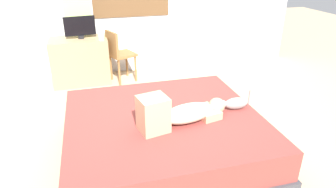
{
  "coord_description": "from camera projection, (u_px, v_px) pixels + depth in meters",
  "views": [
    {
      "loc": [
        -0.61,
        -2.68,
        1.96
      ],
      "look_at": [
        0.14,
        0.11,
        0.6
      ],
      "focal_mm": 31.79,
      "sensor_mm": 36.0,
      "label": 1
    }
  ],
  "objects": [
    {
      "name": "curtain_left",
      "position": [
        77.0,
        8.0,
        4.8
      ],
      "size": [
        0.44,
        0.06,
        2.33
      ],
      "primitive_type": "cube",
      "color": "#ADCC75",
      "rests_on": "ground"
    },
    {
      "name": "cup",
      "position": [
        101.0,
        37.0,
        4.63
      ],
      "size": [
        0.08,
        0.08,
        0.09
      ],
      "primitive_type": "cylinder",
      "color": "white",
      "rests_on": "desk"
    },
    {
      "name": "cat",
      "position": [
        234.0,
        103.0,
        3.17
      ],
      "size": [
        0.36,
        0.12,
        0.21
      ],
      "color": "gray",
      "rests_on": "bed"
    },
    {
      "name": "chair_by_desk",
      "position": [
        118.0,
        52.0,
        4.85
      ],
      "size": [
        0.49,
        0.49,
        0.86
      ],
      "color": "brown",
      "rests_on": "ground"
    },
    {
      "name": "ground_plane",
      "position": [
        159.0,
        148.0,
        3.32
      ],
      "size": [
        16.0,
        16.0,
        0.0
      ],
      "primitive_type": "plane",
      "color": "tan"
    },
    {
      "name": "person_lying",
      "position": [
        180.0,
        113.0,
        2.89
      ],
      "size": [
        0.94,
        0.43,
        0.34
      ],
      "color": "#CCB299",
      "rests_on": "bed"
    },
    {
      "name": "tv_monitor",
      "position": [
        80.0,
        27.0,
        4.66
      ],
      "size": [
        0.48,
        0.1,
        0.35
      ],
      "color": "black",
      "rests_on": "desk"
    },
    {
      "name": "bed",
      "position": [
        164.0,
        135.0,
        3.15
      ],
      "size": [
        2.02,
        1.88,
        0.45
      ],
      "color": "#38383D",
      "rests_on": "ground"
    },
    {
      "name": "desk",
      "position": [
        81.0,
        61.0,
        4.89
      ],
      "size": [
        0.9,
        0.56,
        0.74
      ],
      "color": "#997A56",
      "rests_on": "ground"
    }
  ]
}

